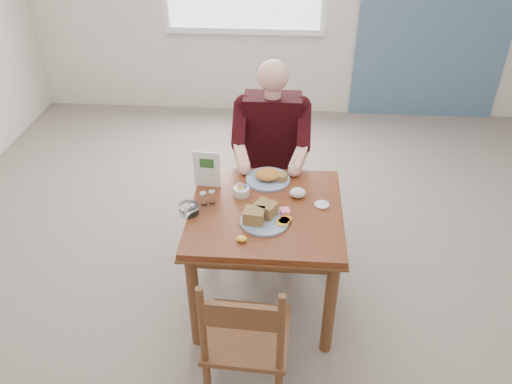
# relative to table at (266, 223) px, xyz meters

# --- Properties ---
(floor) EXTENTS (6.00, 6.00, 0.00)m
(floor) POSITION_rel_table_xyz_m (0.00, 0.00, -0.64)
(floor) COLOR #73675D
(floor) RESTS_ON ground
(lemon_wedge) EXTENTS (0.07, 0.06, 0.03)m
(lemon_wedge) POSITION_rel_table_xyz_m (-0.11, -0.31, 0.13)
(lemon_wedge) COLOR yellow
(lemon_wedge) RESTS_ON table
(napkin) EXTENTS (0.10, 0.09, 0.06)m
(napkin) POSITION_rel_table_xyz_m (0.19, 0.13, 0.14)
(napkin) COLOR white
(napkin) RESTS_ON table
(metal_dish) EXTENTS (0.10, 0.10, 0.01)m
(metal_dish) POSITION_rel_table_xyz_m (0.33, 0.05, 0.12)
(metal_dish) COLOR silver
(metal_dish) RESTS_ON table
(table) EXTENTS (0.92, 0.92, 0.75)m
(table) POSITION_rel_table_xyz_m (0.00, 0.00, 0.00)
(table) COLOR maroon
(table) RESTS_ON ground
(chair_far) EXTENTS (0.42, 0.42, 0.95)m
(chair_far) POSITION_rel_table_xyz_m (0.00, 0.80, -0.16)
(chair_far) COLOR brown
(chair_far) RESTS_ON ground
(chair_near) EXTENTS (0.44, 0.44, 0.95)m
(chair_near) POSITION_rel_table_xyz_m (-0.06, -0.75, -0.16)
(chair_near) COLOR brown
(chair_near) RESTS_ON ground
(diner) EXTENTS (0.53, 0.56, 1.39)m
(diner) POSITION_rel_table_xyz_m (0.00, 0.71, 0.17)
(diner) COLOR gray
(diner) RESTS_ON chair_far
(near_plate) EXTENTS (0.34, 0.34, 0.09)m
(near_plate) POSITION_rel_table_xyz_m (-0.01, -0.12, 0.15)
(near_plate) COLOR white
(near_plate) RESTS_ON table
(far_plate) EXTENTS (0.37, 0.37, 0.08)m
(far_plate) POSITION_rel_table_xyz_m (0.00, 0.30, 0.14)
(far_plate) COLOR white
(far_plate) RESTS_ON table
(caddy) EXTENTS (0.12, 0.12, 0.07)m
(caddy) POSITION_rel_table_xyz_m (-0.16, 0.13, 0.14)
(caddy) COLOR white
(caddy) RESTS_ON table
(shakers) EXTENTS (0.10, 0.07, 0.09)m
(shakers) POSITION_rel_table_xyz_m (-0.35, 0.02, 0.16)
(shakers) COLOR white
(shakers) RESTS_ON table
(creamer) EXTENTS (0.14, 0.14, 0.05)m
(creamer) POSITION_rel_table_xyz_m (-0.45, -0.08, 0.14)
(creamer) COLOR white
(creamer) RESTS_ON table
(menu) EXTENTS (0.17, 0.03, 0.25)m
(menu) POSITION_rel_table_xyz_m (-0.38, 0.21, 0.24)
(menu) COLOR white
(menu) RESTS_ON table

